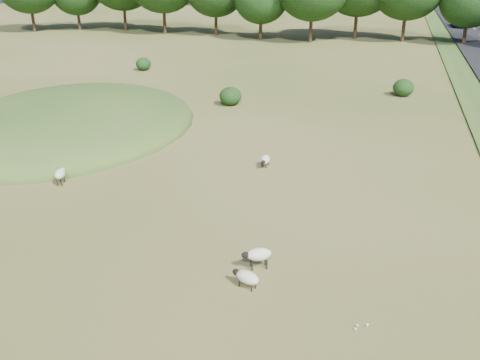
{
  "coord_description": "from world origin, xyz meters",
  "views": [
    {
      "loc": [
        8.01,
        -17.76,
        10.55
      ],
      "look_at": [
        2.0,
        4.0,
        1.0
      ],
      "focal_mm": 40.0,
      "sensor_mm": 36.0,
      "label": 1
    }
  ],
  "objects_px": {
    "sheep_1": "(265,160)",
    "sheep_2": "(258,255)",
    "sheep_4": "(247,277)",
    "sheep_0": "(60,174)",
    "car_3": "(461,22)"
  },
  "relations": [
    {
      "from": "sheep_1",
      "to": "sheep_4",
      "type": "distance_m",
      "value": 11.36
    },
    {
      "from": "sheep_2",
      "to": "sheep_4",
      "type": "relative_size",
      "value": 1.03
    },
    {
      "from": "sheep_0",
      "to": "sheep_4",
      "type": "xyz_separation_m",
      "value": [
        11.2,
        -6.21,
        -0.14
      ]
    },
    {
      "from": "sheep_1",
      "to": "sheep_4",
      "type": "xyz_separation_m",
      "value": [
        1.93,
        -11.2,
        0.0
      ]
    },
    {
      "from": "sheep_0",
      "to": "car_3",
      "type": "relative_size",
      "value": 0.21
    },
    {
      "from": "sheep_0",
      "to": "sheep_1",
      "type": "xyz_separation_m",
      "value": [
        9.27,
        4.99,
        -0.14
      ]
    },
    {
      "from": "sheep_2",
      "to": "sheep_1",
      "type": "bearing_deg",
      "value": -104.73
    },
    {
      "from": "sheep_0",
      "to": "sheep_2",
      "type": "height_order",
      "value": "sheep_2"
    },
    {
      "from": "sheep_0",
      "to": "sheep_4",
      "type": "bearing_deg",
      "value": -136.01
    },
    {
      "from": "sheep_2",
      "to": "car_3",
      "type": "bearing_deg",
      "value": -126.76
    },
    {
      "from": "sheep_1",
      "to": "sheep_4",
      "type": "height_order",
      "value": "sheep_4"
    },
    {
      "from": "sheep_1",
      "to": "sheep_2",
      "type": "distance_m",
      "value": 10.13
    },
    {
      "from": "car_3",
      "to": "sheep_2",
      "type": "bearing_deg",
      "value": -100.54
    },
    {
      "from": "sheep_4",
      "to": "car_3",
      "type": "xyz_separation_m",
      "value": [
        13.99,
        76.01,
        0.6
      ]
    },
    {
      "from": "sheep_1",
      "to": "sheep_4",
      "type": "bearing_deg",
      "value": 9.66
    }
  ]
}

